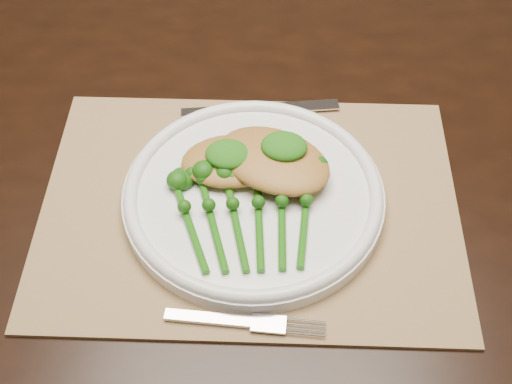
# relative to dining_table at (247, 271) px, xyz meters

# --- Properties ---
(floor) EXTENTS (4.00, 4.00, 0.00)m
(floor) POSITION_rel_dining_table_xyz_m (-0.14, 0.08, -0.38)
(floor) COLOR #542F1D
(floor) RESTS_ON ground
(dining_table) EXTENTS (1.71, 1.12, 0.75)m
(dining_table) POSITION_rel_dining_table_xyz_m (0.00, 0.00, 0.00)
(dining_table) COLOR black
(dining_table) RESTS_ON ground
(placemat) EXTENTS (0.51, 0.40, 0.00)m
(placemat) POSITION_rel_dining_table_xyz_m (0.03, -0.16, 0.38)
(placemat) COLOR #95754B
(placemat) RESTS_ON dining_table
(dinner_plate) EXTENTS (0.30, 0.30, 0.03)m
(dinner_plate) POSITION_rel_dining_table_xyz_m (0.03, -0.15, 0.39)
(dinner_plate) COLOR white
(dinner_plate) RESTS_ON placemat
(knife) EXTENTS (0.20, 0.06, 0.01)m
(knife) POSITION_rel_dining_table_xyz_m (0.00, -0.01, 0.38)
(knife) COLOR silver
(knife) RESTS_ON placemat
(fork) EXTENTS (0.17, 0.02, 0.01)m
(fork) POSITION_rel_dining_table_xyz_m (0.06, -0.31, 0.38)
(fork) COLOR silver
(fork) RESTS_ON placemat
(chicken_fillet_left) EXTENTS (0.14, 0.11, 0.02)m
(chicken_fillet_left) POSITION_rel_dining_table_xyz_m (0.00, -0.12, 0.41)
(chicken_fillet_left) COLOR #AF7B33
(chicken_fillet_left) RESTS_ON dinner_plate
(chicken_fillet_right) EXTENTS (0.16, 0.14, 0.03)m
(chicken_fillet_right) POSITION_rel_dining_table_xyz_m (0.05, -0.12, 0.41)
(chicken_fillet_right) COLOR #AF7B33
(chicken_fillet_right) RESTS_ON dinner_plate
(pesto_dollop_left) EXTENTS (0.05, 0.04, 0.02)m
(pesto_dollop_left) POSITION_rel_dining_table_xyz_m (0.00, -0.12, 0.42)
(pesto_dollop_left) COLOR #144D0B
(pesto_dollop_left) RESTS_ON chicken_fillet_left
(pesto_dollop_right) EXTENTS (0.05, 0.05, 0.02)m
(pesto_dollop_right) POSITION_rel_dining_table_xyz_m (0.06, -0.11, 0.43)
(pesto_dollop_right) COLOR #144D0B
(pesto_dollop_right) RESTS_ON chicken_fillet_right
(broccolini_bundle) EXTENTS (0.18, 0.19, 0.04)m
(broccolini_bundle) POSITION_rel_dining_table_xyz_m (0.03, -0.20, 0.40)
(broccolini_bundle) COLOR #18570B
(broccolini_bundle) RESTS_ON dinner_plate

